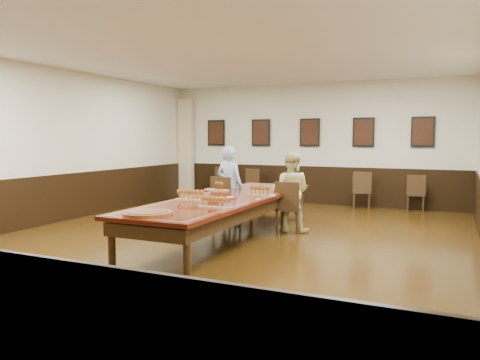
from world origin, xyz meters
The scene contains 23 objects.
floor centered at (0.00, 0.00, -0.01)m, with size 8.00×10.00×0.02m, color black.
ceiling centered at (0.00, 0.00, 3.21)m, with size 8.00×10.00×0.02m, color white.
wall_back centered at (0.00, 5.01, 1.60)m, with size 8.00×0.02×3.20m, color beige.
wall_left centered at (-4.01, 0.00, 1.60)m, with size 0.02×10.00×3.20m, color beige.
chair_man centered at (-0.60, 1.17, 0.50)m, with size 0.47×0.51×1.00m, color black, non-canonical shape.
chair_woman centered at (0.75, 1.07, 0.48)m, with size 0.45×0.49×0.96m, color black, non-canonical shape.
spare_chair_a centered at (-2.47, 4.82, 0.46)m, with size 0.43×0.47×0.93m, color black, non-canonical shape.
spare_chair_b centered at (-1.38, 4.58, 0.46)m, with size 0.43×0.47×0.92m, color black, non-canonical shape.
spare_chair_c centered at (1.46, 4.49, 0.47)m, with size 0.44×0.48×0.94m, color black, non-canonical shape.
spare_chair_d centered at (2.71, 4.68, 0.45)m, with size 0.42×0.45×0.89m, color black, non-canonical shape.
person_man centered at (-0.58, 1.27, 0.80)m, with size 0.58×0.38×1.59m, color #4A7FB9.
person_woman centered at (0.74, 1.17, 0.75)m, with size 0.75×0.58×1.50m, color #CFC881.
pink_phone centered at (0.60, -0.09, 0.76)m, with size 0.07×0.14×0.01m, color #EF4F93.
curtain centered at (-3.75, 4.82, 1.45)m, with size 0.45×0.18×2.90m, color #C5B487.
wainscoting centered at (0.00, 0.00, 0.50)m, with size 8.00×10.00×1.00m.
conference_table centered at (0.00, 0.00, 0.61)m, with size 1.40×5.00×0.76m.
posters centered at (0.00, 4.94, 1.90)m, with size 6.14×0.04×0.74m.
flight_a centered at (-0.58, 0.74, 0.83)m, with size 0.48×0.17×0.18m.
flight_b centered at (0.47, 0.36, 0.84)m, with size 0.51×0.20×0.18m.
flight_c centered at (-0.33, -0.68, 0.84)m, with size 0.51×0.22×0.18m.
flight_d centered at (0.39, -1.23, 0.83)m, with size 0.48×0.15×0.18m.
red_plate_grp centered at (0.13, -0.19, 0.76)m, with size 0.22×0.22×0.03m.
carved_platter centered at (-0.14, -2.13, 0.78)m, with size 0.78×0.78×0.05m.
Camera 1 is at (3.51, -7.15, 1.77)m, focal length 35.00 mm.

